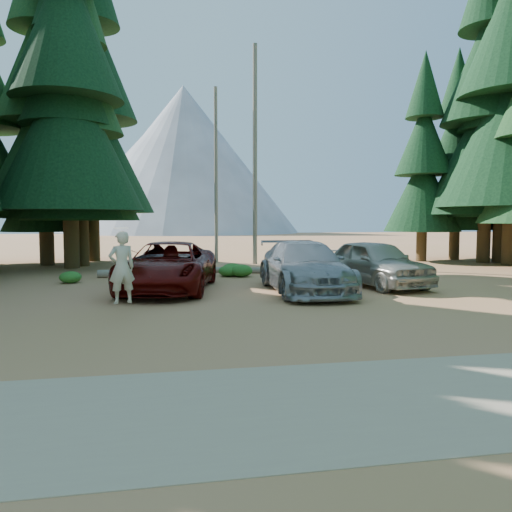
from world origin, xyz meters
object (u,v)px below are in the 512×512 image
object	(u,v)px
log_left	(154,272)
frisbee_player	(122,267)
silver_minivan_center	(304,267)
red_pickup	(168,266)
silver_minivan_right	(375,263)
log_right	(350,271)
log_mid	(244,270)

from	to	relation	value
log_left	frisbee_player	bearing A→B (deg)	-98.96
silver_minivan_center	red_pickup	bearing A→B (deg)	168.25
frisbee_player	silver_minivan_right	bearing A→B (deg)	-174.65
silver_minivan_right	log_right	size ratio (longest dim) A/B	0.93
silver_minivan_center	log_left	size ratio (longest dim) A/B	1.26
silver_minivan_center	log_right	size ratio (longest dim) A/B	1.09
log_right	log_left	bearing A→B (deg)	168.16
frisbee_player	log_mid	size ratio (longest dim) A/B	0.59
silver_minivan_right	log_mid	distance (m)	6.75
silver_minivan_center	frisbee_player	distance (m)	6.76
log_mid	log_right	size ratio (longest dim) A/B	0.60
silver_minivan_right	frisbee_player	distance (m)	9.88
silver_minivan_center	log_right	bearing A→B (deg)	55.01
silver_minivan_center	frisbee_player	world-z (taller)	frisbee_player
log_mid	red_pickup	bearing A→B (deg)	-105.68
silver_minivan_center	log_mid	size ratio (longest dim) A/B	1.82
red_pickup	log_mid	distance (m)	6.33
silver_minivan_center	silver_minivan_right	xyz separation A→B (m)	(3.03, 0.99, 0.00)
silver_minivan_center	log_mid	bearing A→B (deg)	101.24
log_mid	log_right	world-z (taller)	log_right
frisbee_player	log_right	size ratio (longest dim) A/B	0.35
silver_minivan_right	log_left	distance (m)	9.53
silver_minivan_center	log_right	xyz separation A→B (m)	(3.47, 4.66, -0.69)
log_right	silver_minivan_center	bearing A→B (deg)	-131.10
silver_minivan_center	frisbee_player	xyz separation A→B (m)	(-5.79, -3.45, 0.42)
log_mid	silver_minivan_center	bearing A→B (deg)	-62.08
red_pickup	silver_minivan_right	distance (m)	7.61
silver_minivan_center	log_left	xyz separation A→B (m)	(-5.17, 5.78, -0.69)
log_right	frisbee_player	bearing A→B (deg)	-143.21
silver_minivan_right	frisbee_player	world-z (taller)	frisbee_player
silver_minivan_right	frisbee_player	bearing A→B (deg)	-165.11
red_pickup	frisbee_player	distance (m)	4.73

